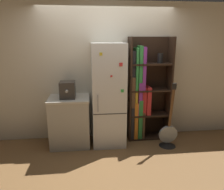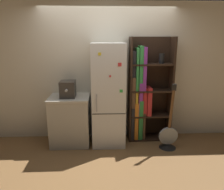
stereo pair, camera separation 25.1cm
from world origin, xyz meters
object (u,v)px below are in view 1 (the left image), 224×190
guitar (168,137)px  bookshelf (143,94)px  refrigerator (108,95)px  espresso_machine (68,90)px

guitar → bookshelf: bearing=131.5°
refrigerator → espresso_machine: 0.74m
guitar → espresso_machine: bearing=171.5°
bookshelf → guitar: bookshelf is taller
espresso_machine → guitar: 2.02m
espresso_machine → guitar: size_ratio=0.29×
bookshelf → espresso_machine: (-1.41, -0.18, 0.16)m
bookshelf → guitar: size_ratio=1.62×
refrigerator → guitar: 1.35m
bookshelf → guitar: bearing=-48.5°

